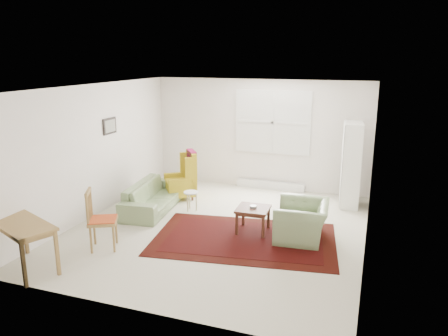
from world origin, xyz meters
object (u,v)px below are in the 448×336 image
(armchair, at_px, (302,217))
(cabinet, at_px, (351,165))
(sofa, at_px, (154,191))
(wingback_chair, at_px, (180,175))
(desk, at_px, (24,246))
(stool, at_px, (191,201))
(desk_chair, at_px, (103,219))
(coffee_table, at_px, (253,220))

(armchair, relative_size, cabinet, 0.57)
(sofa, xyz_separation_m, wingback_chair, (0.20, 0.80, 0.14))
(desk, bearing_deg, armchair, 34.08)
(sofa, relative_size, stool, 4.80)
(desk, xyz_separation_m, desk_chair, (0.65, 0.98, 0.14))
(armchair, bearing_deg, wingback_chair, -118.44)
(stool, relative_size, desk, 0.35)
(armchair, height_order, wingback_chair, wingback_chair)
(desk_chair, bearing_deg, wingback_chair, -28.30)
(stool, bearing_deg, cabinet, 24.80)
(armchair, xyz_separation_m, coffee_table, (-0.85, 0.01, -0.15))
(coffee_table, height_order, desk_chair, desk_chair)
(sofa, xyz_separation_m, cabinet, (3.68, 1.54, 0.48))
(coffee_table, xyz_separation_m, stool, (-1.46, 0.65, -0.03))
(desk_chair, bearing_deg, armchair, -90.73)
(wingback_chair, relative_size, stool, 2.67)
(wingback_chair, relative_size, desk, 0.94)
(wingback_chair, bearing_deg, sofa, -50.72)
(sofa, xyz_separation_m, desk, (-0.52, -2.89, -0.03))
(sofa, distance_m, stool, 0.78)
(coffee_table, distance_m, cabinet, 2.58)
(wingback_chair, height_order, desk_chair, wingback_chair)
(sofa, relative_size, wingback_chair, 1.80)
(armchair, xyz_separation_m, cabinet, (0.63, 2.02, 0.48))
(wingback_chair, bearing_deg, stool, 4.29)
(sofa, bearing_deg, desk, 163.15)
(sofa, height_order, cabinet, cabinet)
(coffee_table, height_order, cabinet, cabinet)
(coffee_table, xyz_separation_m, desk_chair, (-2.07, -1.44, 0.27))
(armchair, xyz_separation_m, desk_chair, (-2.92, -1.43, 0.11))
(sofa, relative_size, coffee_table, 3.41)
(sofa, relative_size, armchair, 1.93)
(stool, height_order, desk, desk)
(stool, xyz_separation_m, cabinet, (2.94, 1.36, 0.67))
(armchair, distance_m, desk, 4.31)
(armchair, height_order, coffee_table, armchair)
(armchair, relative_size, wingback_chair, 0.93)
(stool, distance_m, cabinet, 3.31)
(coffee_table, bearing_deg, stool, 155.90)
(sofa, distance_m, coffee_table, 2.25)
(wingback_chair, relative_size, desk_chair, 1.07)
(wingback_chair, height_order, stool, wingback_chair)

